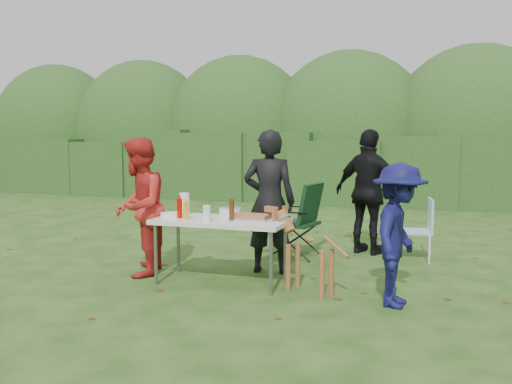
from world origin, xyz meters
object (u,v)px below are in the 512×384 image
(person_cook, at_px, (269,202))
(person_black_puffy, at_px, (369,192))
(folding_table, at_px, (221,224))
(mustard_bottle, at_px, (186,211))
(ketchup_bottle, at_px, (180,208))
(person_red_jacket, at_px, (139,207))
(lawn_chair, at_px, (414,229))
(dog, at_px, (310,253))
(child, at_px, (399,235))
(camping_chair, at_px, (295,219))
(beer_bottle, at_px, (232,210))
(paper_towel_roll, at_px, (184,204))

(person_cook, relative_size, person_black_puffy, 0.99)
(folding_table, bearing_deg, person_black_puffy, 56.62)
(mustard_bottle, height_order, ketchup_bottle, ketchup_bottle)
(person_cook, distance_m, ketchup_bottle, 1.12)
(folding_table, height_order, person_red_jacket, person_red_jacket)
(lawn_chair, distance_m, ketchup_bottle, 3.25)
(dog, height_order, lawn_chair, dog)
(ketchup_bottle, bearing_deg, child, -2.89)
(camping_chair, xyz_separation_m, lawn_chair, (1.59, 0.31, -0.10))
(folding_table, height_order, camping_chair, camping_chair)
(person_black_puffy, bearing_deg, ketchup_bottle, 69.65)
(mustard_bottle, bearing_deg, ketchup_bottle, 144.45)
(dog, xyz_separation_m, lawn_chair, (0.98, 2.00, -0.01))
(beer_bottle, distance_m, paper_towel_roll, 0.72)
(person_red_jacket, distance_m, mustard_bottle, 0.75)
(person_cook, height_order, person_black_puffy, person_black_puffy)
(mustard_bottle, bearing_deg, child, -0.91)
(folding_table, xyz_separation_m, person_black_puffy, (1.39, 2.11, 0.20))
(person_cook, relative_size, mustard_bottle, 8.77)
(camping_chair, height_order, beer_bottle, camping_chair)
(person_black_puffy, xyz_separation_m, ketchup_bottle, (-1.87, -2.20, -0.04))
(folding_table, distance_m, beer_bottle, 0.24)
(dog, distance_m, mustard_bottle, 1.45)
(child, height_order, lawn_chair, child)
(mustard_bottle, bearing_deg, beer_bottle, 13.29)
(child, xyz_separation_m, dog, (-0.92, 0.15, -0.27))
(beer_bottle, bearing_deg, person_black_puffy, 60.14)
(folding_table, relative_size, ketchup_bottle, 6.82)
(folding_table, height_order, paper_towel_roll, paper_towel_roll)
(mustard_bottle, height_order, paper_towel_roll, paper_towel_roll)
(lawn_chair, height_order, paper_towel_roll, paper_towel_roll)
(person_black_puffy, bearing_deg, folding_table, 76.63)
(dog, bearing_deg, person_cook, -20.67)
(folding_table, xyz_separation_m, mustard_bottle, (-0.35, -0.17, 0.15))
(person_red_jacket, xyz_separation_m, lawn_chair, (3.10, 1.91, -0.41))
(person_black_puffy, xyz_separation_m, camping_chair, (-0.96, -0.47, -0.36))
(beer_bottle, height_order, paper_towel_roll, paper_towel_roll)
(person_red_jacket, relative_size, paper_towel_roll, 6.37)
(child, height_order, mustard_bottle, child)
(person_red_jacket, height_order, paper_towel_roll, person_red_jacket)
(child, xyz_separation_m, camping_chair, (-1.53, 1.85, -0.19))
(paper_towel_roll, bearing_deg, person_red_jacket, -166.99)
(camping_chair, xyz_separation_m, ketchup_bottle, (-0.91, -1.72, 0.33))
(person_red_jacket, bearing_deg, child, 67.56)
(paper_towel_roll, bearing_deg, mustard_bottle, -61.32)
(person_red_jacket, relative_size, person_black_puffy, 0.94)
(ketchup_bottle, bearing_deg, paper_towel_roll, 103.73)
(folding_table, bearing_deg, lawn_chair, 43.95)
(person_cook, relative_size, ketchup_bottle, 7.97)
(folding_table, bearing_deg, beer_bottle, -18.11)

